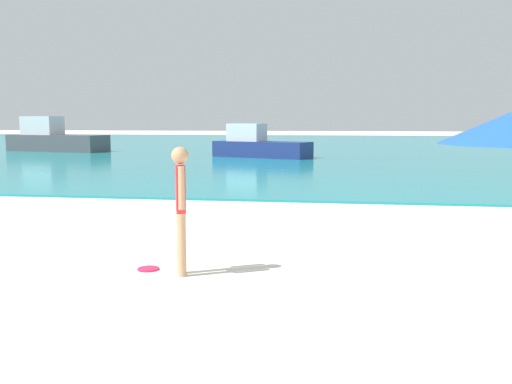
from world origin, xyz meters
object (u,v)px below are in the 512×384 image
(boat_near, at_px, (259,146))
(boat_far, at_px, (54,139))
(person_standing, at_px, (181,203))
(frisbee, at_px, (148,269))

(boat_near, xyz_separation_m, boat_far, (-13.45, 3.86, 0.14))
(person_standing, relative_size, frisbee, 5.79)
(frisbee, distance_m, boat_near, 22.69)
(frisbee, relative_size, boat_far, 0.04)
(boat_near, bearing_deg, person_standing, -62.96)
(frisbee, bearing_deg, boat_far, 120.04)
(person_standing, xyz_separation_m, boat_near, (-2.36, 22.77, -0.28))
(frisbee, height_order, boat_near, boat_near)
(person_standing, height_order, boat_near, boat_near)
(boat_near, height_order, boat_far, boat_far)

